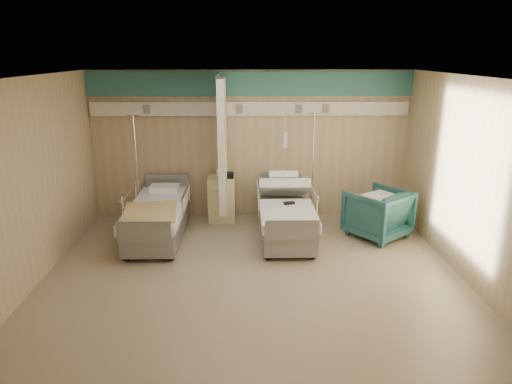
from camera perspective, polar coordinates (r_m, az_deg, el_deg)
ground at (r=6.82m, az=-0.48°, el=-9.97°), size 6.00×5.00×0.00m
room_walls at (r=6.45m, az=-0.83°, el=6.01°), size 6.04×5.04×2.82m
bed_right at (r=7.91m, az=3.75°, el=-3.58°), size 1.00×2.16×0.63m
bed_left at (r=8.03m, az=-12.13°, el=-3.63°), size 1.00×2.16×0.63m
bedside_cabinet at (r=8.71m, az=-4.30°, el=-0.88°), size 0.50×0.48×0.85m
visitor_armchair at (r=8.19m, az=14.95°, el=-2.59°), size 1.29×1.29×0.85m
waffle_blanket at (r=8.01m, az=15.43°, el=0.40°), size 0.88×0.86×0.08m
iv_stand_right at (r=8.73m, az=6.90°, el=-0.91°), size 0.37×0.37×2.08m
iv_stand_left at (r=8.80m, az=-14.35°, el=-1.23°), size 0.37×0.37×2.04m
call_remote at (r=7.76m, az=4.18°, el=-1.38°), size 0.20×0.13×0.04m
tan_blanket at (r=7.50m, az=-13.12°, el=-2.49°), size 0.96×1.14×0.04m
toiletry_bag at (r=8.52m, az=-3.52°, el=2.11°), size 0.22×0.15×0.11m
white_cup at (r=8.68m, az=-4.76°, el=2.40°), size 0.10×0.10×0.12m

